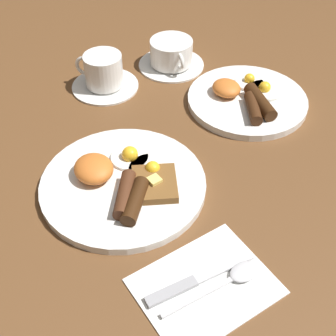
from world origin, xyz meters
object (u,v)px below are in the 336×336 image
(teacup_near, at_px, (104,74))
(knife, at_px, (195,281))
(breakfast_plate_far, at_px, (247,99))
(spoon, at_px, (234,277))
(breakfast_plate_near, at_px, (124,182))
(teacup_far, at_px, (171,55))

(teacup_near, bearing_deg, knife, -9.23)
(breakfast_plate_far, height_order, knife, breakfast_plate_far)
(breakfast_plate_far, distance_m, spoon, 0.44)
(breakfast_plate_near, xyz_separation_m, breakfast_plate_far, (-0.10, 0.33, -0.00))
(knife, bearing_deg, breakfast_plate_far, 46.07)
(teacup_near, relative_size, teacup_far, 0.96)
(breakfast_plate_far, bearing_deg, spoon, -38.20)
(spoon, bearing_deg, knife, 154.74)
(breakfast_plate_near, xyz_separation_m, teacup_far, (-0.31, 0.26, 0.02))
(breakfast_plate_near, distance_m, breakfast_plate_far, 0.35)
(teacup_far, xyz_separation_m, knife, (0.53, -0.26, -0.02))
(spoon, bearing_deg, breakfast_plate_far, 50.60)
(breakfast_plate_far, bearing_deg, breakfast_plate_near, -73.50)
(breakfast_plate_far, bearing_deg, teacup_far, -162.04)
(teacup_near, xyz_separation_m, knife, (0.52, -0.08, -0.03))
(teacup_near, distance_m, spoon, 0.55)
(breakfast_plate_near, relative_size, teacup_far, 1.88)
(teacup_near, distance_m, teacup_far, 0.17)
(breakfast_plate_far, relative_size, knife, 1.43)
(teacup_near, bearing_deg, teacup_far, 91.61)
(knife, distance_m, spoon, 0.06)
(breakfast_plate_near, distance_m, knife, 0.22)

